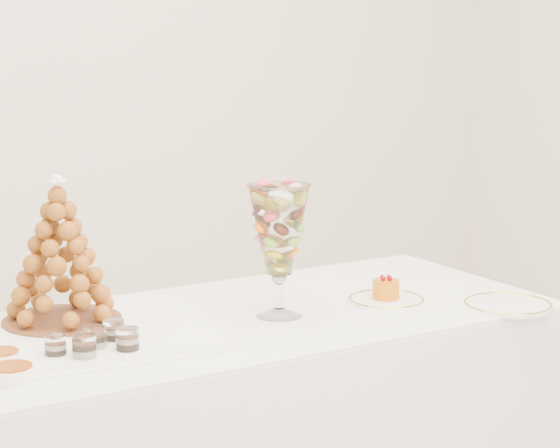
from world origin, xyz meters
TOP-DOWN VIEW (x-y plane):
  - lace_tray at (-0.46, 0.26)m, footprint 0.69×0.54m
  - macaron_vase at (0.09, 0.20)m, footprint 0.16×0.16m
  - cake_plate at (0.41, 0.16)m, footprint 0.21×0.21m
  - spare_plate at (0.66, -0.04)m, footprint 0.24×0.24m
  - verrine_a at (-0.55, 0.11)m, footprint 0.06×0.06m
  - verrine_b at (-0.45, 0.11)m, footprint 0.06×0.06m
  - verrine_c at (-0.39, 0.15)m, footprint 0.05×0.05m
  - verrine_d at (-0.50, 0.06)m, footprint 0.06×0.06m
  - verrine_e at (-0.40, 0.06)m, footprint 0.06×0.06m
  - ramekin_back at (-0.66, 0.17)m, footprint 0.09×0.09m
  - ramekin_front at (-0.67, 0.04)m, footprint 0.10×0.10m
  - croquembouche at (-0.44, 0.37)m, footprint 0.30×0.30m
  - mousse_cake at (0.41, 0.17)m, footprint 0.07×0.07m

SIDE VIEW (x-z plane):
  - cake_plate at x=0.41m, z-range 0.71..0.72m
  - spare_plate at x=0.66m, z-range 0.71..0.72m
  - lace_tray at x=-0.46m, z-range 0.71..0.73m
  - ramekin_back at x=-0.66m, z-range 0.71..0.74m
  - ramekin_front at x=-0.67m, z-range 0.71..0.74m
  - verrine_a at x=-0.55m, z-range 0.71..0.78m
  - verrine_c at x=-0.39m, z-range 0.71..0.78m
  - verrine_b at x=-0.45m, z-range 0.71..0.78m
  - verrine_e at x=-0.40m, z-range 0.71..0.78m
  - verrine_d at x=-0.50m, z-range 0.71..0.78m
  - mousse_cake at x=0.41m, z-range 0.71..0.78m
  - croquembouche at x=-0.44m, z-range 0.73..1.10m
  - macaron_vase at x=0.09m, z-range 0.76..1.11m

